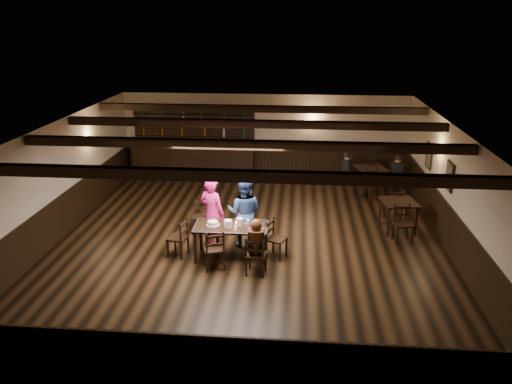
# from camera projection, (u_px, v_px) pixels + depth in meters

# --- Properties ---
(ground) EXTENTS (10.00, 10.00, 0.00)m
(ground) POSITION_uv_depth(u_px,v_px,m) (249.00, 243.00, 11.59)
(ground) COLOR black
(ground) RESTS_ON ground
(room_shell) EXTENTS (9.02, 10.02, 2.71)m
(room_shell) POSITION_uv_depth(u_px,v_px,m) (249.00, 171.00, 11.04)
(room_shell) COLOR beige
(room_shell) RESTS_ON ground
(dining_table) EXTENTS (1.58, 0.81, 0.75)m
(dining_table) POSITION_uv_depth(u_px,v_px,m) (231.00, 229.00, 10.68)
(dining_table) COLOR black
(dining_table) RESTS_ON ground
(chair_near_left) EXTENTS (0.52, 0.51, 0.88)m
(chair_near_left) POSITION_uv_depth(u_px,v_px,m) (214.00, 247.00, 10.20)
(chair_near_left) COLOR black
(chair_near_left) RESTS_ON ground
(chair_near_right) EXTENTS (0.44, 0.42, 0.84)m
(chair_near_right) POSITION_uv_depth(u_px,v_px,m) (255.00, 253.00, 10.00)
(chair_near_right) COLOR black
(chair_near_right) RESTS_ON ground
(chair_end_left) EXTENTS (0.46, 0.48, 0.86)m
(chair_end_left) POSITION_uv_depth(u_px,v_px,m) (181.00, 235.00, 10.80)
(chair_end_left) COLOR black
(chair_end_left) RESTS_ON ground
(chair_end_right) EXTENTS (0.50, 0.51, 0.85)m
(chair_end_right) POSITION_uv_depth(u_px,v_px,m) (274.00, 235.00, 10.81)
(chair_end_right) COLOR black
(chair_end_right) RESTS_ON ground
(chair_far_pushed) EXTENTS (0.40, 0.39, 0.82)m
(chair_far_pushed) POSITION_uv_depth(u_px,v_px,m) (201.00, 213.00, 12.05)
(chair_far_pushed) COLOR black
(chair_far_pushed) RESTS_ON ground
(woman_pink) EXTENTS (0.71, 0.60, 1.65)m
(woman_pink) POSITION_uv_depth(u_px,v_px,m) (212.00, 213.00, 11.15)
(woman_pink) COLOR #FF1B83
(woman_pink) RESTS_ON ground
(man_blue) EXTENTS (0.87, 0.73, 1.64)m
(man_blue) POSITION_uv_depth(u_px,v_px,m) (244.00, 212.00, 11.19)
(man_blue) COLOR navy
(man_blue) RESTS_ON ground
(seated_person) EXTENTS (0.32, 0.47, 0.77)m
(seated_person) POSITION_uv_depth(u_px,v_px,m) (256.00, 238.00, 9.95)
(seated_person) COLOR black
(seated_person) RESTS_ON ground
(cake) EXTENTS (0.28, 0.28, 0.09)m
(cake) POSITION_uv_depth(u_px,v_px,m) (213.00, 223.00, 10.67)
(cake) COLOR white
(cake) RESTS_ON dining_table
(plate_stack_a) EXTENTS (0.17, 0.17, 0.16)m
(plate_stack_a) POSITION_uv_depth(u_px,v_px,m) (228.00, 224.00, 10.56)
(plate_stack_a) COLOR white
(plate_stack_a) RESTS_ON dining_table
(plate_stack_b) EXTENTS (0.15, 0.15, 0.17)m
(plate_stack_b) POSITION_uv_depth(u_px,v_px,m) (240.00, 222.00, 10.63)
(plate_stack_b) COLOR white
(plate_stack_b) RESTS_ON dining_table
(tea_light) EXTENTS (0.05, 0.05, 0.06)m
(tea_light) POSITION_uv_depth(u_px,v_px,m) (236.00, 223.00, 10.71)
(tea_light) COLOR #A5A8AD
(tea_light) RESTS_ON dining_table
(salt_shaker) EXTENTS (0.03, 0.03, 0.08)m
(salt_shaker) POSITION_uv_depth(u_px,v_px,m) (245.00, 225.00, 10.59)
(salt_shaker) COLOR silver
(salt_shaker) RESTS_ON dining_table
(pepper_shaker) EXTENTS (0.04, 0.04, 0.09)m
(pepper_shaker) POSITION_uv_depth(u_px,v_px,m) (253.00, 225.00, 10.55)
(pepper_shaker) COLOR #A5A8AD
(pepper_shaker) RESTS_ON dining_table
(drink_glass) EXTENTS (0.07, 0.07, 0.11)m
(drink_glass) POSITION_uv_depth(u_px,v_px,m) (248.00, 222.00, 10.70)
(drink_glass) COLOR silver
(drink_glass) RESTS_ON dining_table
(menu_red) EXTENTS (0.38, 0.35, 0.00)m
(menu_red) POSITION_uv_depth(u_px,v_px,m) (256.00, 228.00, 10.52)
(menu_red) COLOR maroon
(menu_red) RESTS_ON dining_table
(menu_blue) EXTENTS (0.39, 0.35, 0.00)m
(menu_blue) POSITION_uv_depth(u_px,v_px,m) (256.00, 224.00, 10.75)
(menu_blue) COLOR #101553
(menu_blue) RESTS_ON dining_table
(bar_counter) EXTENTS (4.05, 0.70, 2.20)m
(bar_counter) POSITION_uv_depth(u_px,v_px,m) (194.00, 157.00, 15.96)
(bar_counter) COLOR black
(bar_counter) RESTS_ON ground
(back_table_a) EXTENTS (0.92, 0.92, 0.75)m
(back_table_a) POSITION_uv_depth(u_px,v_px,m) (399.00, 205.00, 12.08)
(back_table_a) COLOR black
(back_table_a) RESTS_ON ground
(back_table_b) EXTENTS (1.07, 1.07, 0.75)m
(back_table_b) POSITION_uv_depth(u_px,v_px,m) (371.00, 171.00, 14.72)
(back_table_b) COLOR black
(back_table_b) RESTS_ON ground
(bg_patron_left) EXTENTS (0.32, 0.40, 0.72)m
(bg_patron_left) POSITION_uv_depth(u_px,v_px,m) (347.00, 165.00, 14.74)
(bg_patron_left) COLOR black
(bg_patron_left) RESTS_ON ground
(bg_patron_right) EXTENTS (0.29, 0.39, 0.72)m
(bg_patron_right) POSITION_uv_depth(u_px,v_px,m) (397.00, 167.00, 14.48)
(bg_patron_right) COLOR black
(bg_patron_right) RESTS_ON ground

